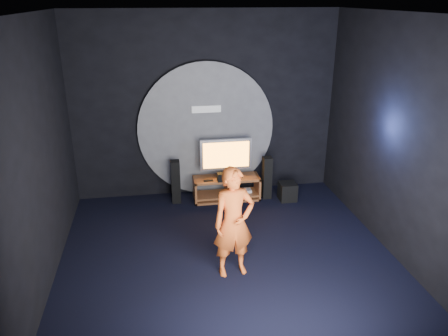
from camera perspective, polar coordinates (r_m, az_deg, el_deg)
The scene contains 15 objects.
floor at distance 6.74m, azimuth 0.56°, elevation -11.68°, with size 5.00×5.00×0.00m, color black.
back_wall at distance 8.34m, azimuth -2.43°, elevation 8.07°, with size 5.00×0.04×3.50m, color black.
front_wall at distance 3.75m, azimuth 7.44°, elevation -9.91°, with size 5.00×0.04×3.50m, color black.
left_wall at distance 6.07m, azimuth -23.33°, elevation 1.04°, with size 0.04×5.00×3.50m, color black.
right_wall at distance 6.84m, azimuth 21.76°, elevation 3.48°, with size 0.04×5.00×3.50m, color black.
ceiling at distance 5.64m, azimuth 0.69°, elevation 19.64°, with size 5.00×5.00×0.01m, color black.
wall_disc_panel at distance 8.40m, azimuth -2.33°, elevation 5.01°, with size 2.60×0.11×2.60m.
media_console at distance 8.47m, azimuth 0.37°, elevation -2.83°, with size 1.27×0.45×0.45m.
tv at distance 8.28m, azimuth 0.25°, elevation 1.55°, with size 0.99×0.22×0.75m.
center_speaker at distance 8.20m, azimuth 0.50°, elevation -1.15°, with size 0.40×0.15×0.15m, color black.
remote at distance 8.20m, azimuth -2.05°, elevation -1.66°, with size 0.18×0.05×0.02m, color black.
tower_speaker_left at distance 8.30m, azimuth -6.33°, elevation -1.79°, with size 0.17×0.19×0.84m, color black.
tower_speaker_right at distance 8.47m, azimuth 5.61°, elevation -1.27°, with size 0.17×0.19×0.84m, color black.
subwoofer at distance 8.53m, azimuth 8.29°, elevation -3.04°, with size 0.32×0.32×0.35m, color black.
player at distance 6.02m, azimuth 1.28°, elevation -7.15°, with size 0.58×0.38×1.60m, color #CA4F1B.
Camera 1 is at (-1.00, -5.54, 3.70)m, focal length 35.00 mm.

